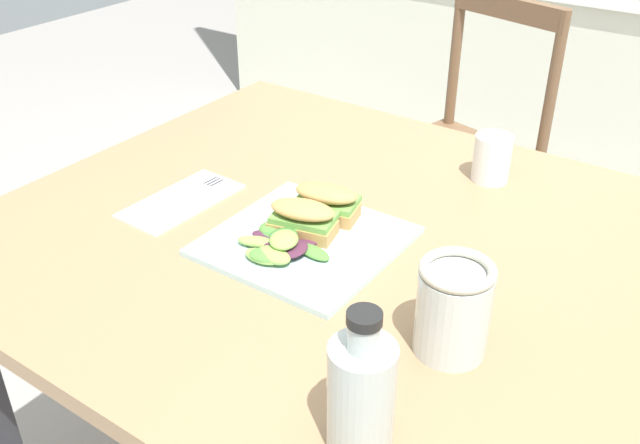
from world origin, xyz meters
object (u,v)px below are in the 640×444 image
Objects in this scene: sandwich_half_front at (303,218)px; dining_table at (352,302)px; bottle_cold_brew at (361,400)px; plate_lunch at (305,241)px; sandwich_half_back at (326,201)px; mason_jar_iced_tea at (453,313)px; cup_extra_side at (492,158)px; chair_wooden_far at (462,153)px; fork_on_napkin at (189,195)px.

dining_table is at bearing 36.56° from sandwich_half_front.
bottle_cold_brew reaches higher than dining_table.
sandwich_half_back is at bearing 98.51° from plate_lunch.
sandwich_half_back is 0.90× the size of mason_jar_iced_tea.
cup_extra_side reaches higher than dining_table.
mason_jar_iced_tea is (0.29, -0.09, 0.05)m from plate_lunch.
chair_wooden_far is 6.91× the size of mason_jar_iced_tea.
sandwich_half_front is at bearing 134.53° from bottle_cold_brew.
plate_lunch is 1.54× the size of bottle_cold_brew.
dining_table is at bearing -76.14° from chair_wooden_far.
chair_wooden_far is 1.06m from fork_on_napkin.
bottle_cold_brew is (0.46, -1.31, 0.35)m from chair_wooden_far.
chair_wooden_far is 4.95× the size of bottle_cold_brew.
bottle_cold_brew reaches higher than cup_extra_side.
sandwich_half_back is 1.33× the size of cup_extra_side.
fork_on_napkin is at bearing -163.72° from sandwich_half_back.
fork_on_napkin is 0.61m from bottle_cold_brew.
chair_wooden_far is 10.20× the size of cup_extra_side.
chair_wooden_far is 1.02m from sandwich_half_back.
chair_wooden_far reaches higher than sandwich_half_back.
cup_extra_side reaches higher than sandwich_half_back.
plate_lunch is 0.40m from cup_extra_side.
sandwich_half_front is 1.33× the size of cup_extra_side.
sandwich_half_front is at bearing 138.80° from plate_lunch.
sandwich_half_front is at bearing -113.78° from cup_extra_side.
sandwich_half_front is (0.17, -1.01, 0.33)m from chair_wooden_far.
fork_on_napkin is (-0.24, -0.01, -0.03)m from sandwich_half_front.
bottle_cold_brew is at bearing -45.63° from plate_lunch.
chair_wooden_far is at bearing 103.86° from dining_table.
mason_jar_iced_tea is at bearing -17.77° from plate_lunch.
plate_lunch is at bearing -41.20° from sandwich_half_front.
sandwich_half_back is at bearing 89.97° from sandwich_half_front.
bottle_cold_brew reaches higher than sandwich_half_back.
dining_table is 0.36m from cup_extra_side.
bottle_cold_brew is at bearing -56.63° from dining_table.
dining_table is at bearing 10.00° from fork_on_napkin.
mason_jar_iced_tea is at bearing -28.98° from sandwich_half_back.
sandwich_half_front and sandwich_half_back have the same top height.
mason_jar_iced_tea is (0.30, -0.10, 0.02)m from sandwich_half_front.
bottle_cold_brew is at bearing -70.47° from chair_wooden_far.
chair_wooden_far is 7.68× the size of sandwich_half_front.
plate_lunch is 0.25m from fork_on_napkin.
dining_table is 1.33× the size of chair_wooden_far.
sandwich_half_back is 0.61× the size of fork_on_napkin.
mason_jar_iced_tea is at bearing -10.16° from fork_on_napkin.
chair_wooden_far is 3.21× the size of plate_lunch.
dining_table is 6.22× the size of fork_on_napkin.
cup_extra_side reaches higher than plate_lunch.
fork_on_napkin is (-0.07, -1.02, 0.30)m from chair_wooden_far.
bottle_cold_brew reaches higher than sandwich_half_front.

